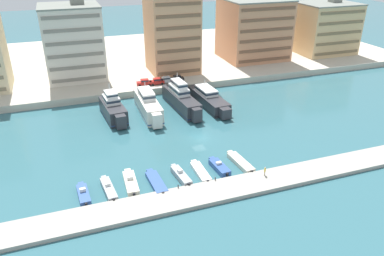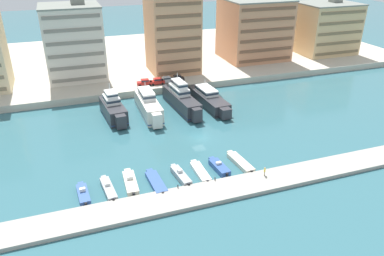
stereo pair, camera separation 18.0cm
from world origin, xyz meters
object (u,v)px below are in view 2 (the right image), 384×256
motorboat_blue_far_left (83,194)px  motorboat_grey_center (181,176)px  motorboat_grey_left (108,189)px  yacht_charcoal_mid_left (181,99)px  yacht_charcoal_far_left (113,109)px  motorboat_blue_mid_right (219,167)px  car_black_center_left (177,78)px  yacht_charcoal_center_left (209,99)px  motorboat_white_center_right (200,172)px  motorboat_blue_center_left (156,182)px  yacht_ivory_left (148,105)px  car_red_far_left (145,82)px  car_red_left (157,81)px  motorboat_cream_mid_left (130,183)px  motorboat_cream_right (240,162)px  car_silver_mid_left (166,80)px  pedestrian_near_edge (265,171)px

motorboat_blue_far_left → motorboat_grey_center: 16.56m
motorboat_grey_left → yacht_charcoal_mid_left: bearing=53.0°
yacht_charcoal_far_left → motorboat_blue_mid_right: (14.54, -29.33, -1.78)m
yacht_charcoal_mid_left → motorboat_grey_center: size_ratio=2.79×
motorboat_blue_far_left → car_black_center_left: size_ratio=1.52×
yacht_charcoal_center_left → car_black_center_left: size_ratio=4.66×
motorboat_white_center_right → car_black_center_left: car_black_center_left is taller
yacht_charcoal_mid_left → motorboat_blue_center_left: bearing=-115.4°
yacht_ivory_left → motorboat_blue_center_left: 30.13m
motorboat_blue_center_left → car_red_far_left: size_ratio=1.90×
yacht_charcoal_center_left → motorboat_white_center_right: yacht_charcoal_center_left is taller
car_red_left → motorboat_cream_mid_left: bearing=-110.3°
yacht_charcoal_center_left → motorboat_blue_center_left: 36.62m
yacht_charcoal_far_left → yacht_ivory_left: yacht_charcoal_far_left is taller
yacht_charcoal_center_left → yacht_charcoal_mid_left: bearing=175.6°
motorboat_blue_far_left → motorboat_cream_mid_left: bearing=4.9°
yacht_charcoal_far_left → yacht_charcoal_center_left: yacht_charcoal_far_left is taller
motorboat_cream_right → car_black_center_left: bearing=88.1°
motorboat_white_center_right → car_silver_mid_left: size_ratio=1.84×
motorboat_grey_center → car_red_left: 45.01m
motorboat_blue_mid_right → yacht_charcoal_far_left: bearing=116.4°
motorboat_cream_mid_left → car_silver_mid_left: size_ratio=1.90×
motorboat_grey_left → motorboat_grey_center: bearing=-1.3°
yacht_charcoal_center_left → motorboat_cream_right: 29.06m
yacht_charcoal_mid_left → car_red_far_left: size_ratio=4.67×
yacht_ivory_left → yacht_charcoal_center_left: bearing=0.4°
car_red_far_left → motorboat_grey_left: bearing=-110.3°
yacht_charcoal_mid_left → motorboat_grey_left: bearing=-127.0°
motorboat_grey_left → car_black_center_left: car_black_center_left is taller
yacht_charcoal_mid_left → motorboat_blue_center_left: 33.47m
motorboat_blue_center_left → motorboat_cream_mid_left: bearing=165.9°
yacht_ivory_left → yacht_charcoal_mid_left: yacht_charcoal_mid_left is taller
yacht_charcoal_mid_left → yacht_charcoal_center_left: (7.15, -0.54, -0.76)m
yacht_charcoal_far_left → yacht_charcoal_mid_left: 16.84m
motorboat_grey_left → motorboat_white_center_right: motorboat_grey_left is taller
motorboat_grey_center → car_black_center_left: (13.36, 44.91, 2.23)m
car_black_center_left → motorboat_grey_left: bearing=-120.1°
yacht_charcoal_center_left → car_red_left: yacht_charcoal_center_left is taller
motorboat_cream_mid_left → motorboat_grey_center: size_ratio=1.11×
motorboat_blue_far_left → motorboat_blue_mid_right: bearing=0.9°
motorboat_cream_right → pedestrian_near_edge: size_ratio=5.02×
yacht_charcoal_far_left → motorboat_grey_left: bearing=-100.5°
motorboat_blue_center_left → motorboat_cream_right: bearing=3.6°
yacht_charcoal_center_left → pedestrian_near_edge: 34.50m
pedestrian_near_edge → motorboat_blue_mid_right: bearing=138.8°
yacht_charcoal_far_left → motorboat_cream_right: 34.73m
motorboat_blue_mid_right → motorboat_cream_right: motorboat_blue_mid_right is taller
yacht_charcoal_mid_left → motorboat_grey_left: yacht_charcoal_mid_left is taller
motorboat_cream_right → motorboat_grey_left: bearing=-178.9°
car_red_left → car_black_center_left: bearing=5.4°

